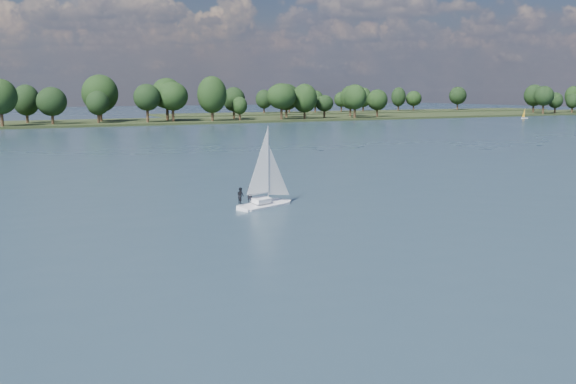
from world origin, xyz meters
The scene contains 6 objects.
ground centered at (0.00, 100.00, 0.00)m, with size 700.00×700.00×0.00m, color #233342.
far_shore centered at (0.00, 212.00, 0.00)m, with size 660.00×40.00×1.50m, color black.
far_shore_back centered at (160.00, 260.00, 0.00)m, with size 220.00×30.00×1.40m, color black.
sailboat centered at (-0.20, 43.42, 2.32)m, with size 6.51×3.93×8.29m.
dinghy_orange centered at (178.15, 176.26, 1.03)m, with size 2.80×1.24×4.37m.
treeline centered at (-13.20, 208.45, 8.13)m, with size 562.59×74.08×18.37m.
Camera 1 is at (-26.17, -12.68, 11.33)m, focal length 40.00 mm.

